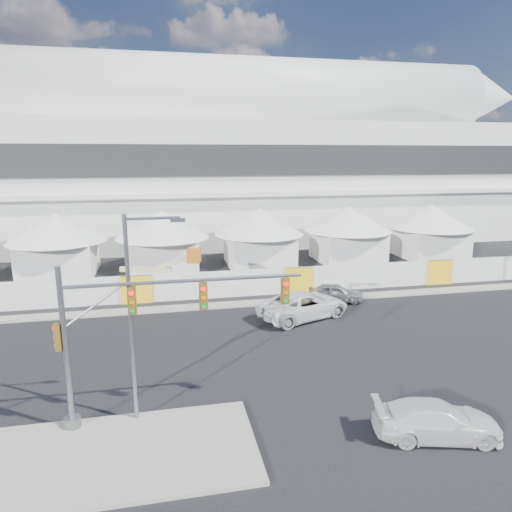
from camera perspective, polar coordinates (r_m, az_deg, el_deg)
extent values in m
plane|color=black|center=(21.00, 0.85, -17.09)|extent=(160.00, 160.00, 0.00)
cube|color=gray|center=(18.15, -17.25, -22.70)|extent=(10.00, 5.00, 0.15)
cube|color=gray|center=(40.01, 25.72, -3.67)|extent=(80.00, 1.20, 0.12)
cube|color=silver|center=(61.09, -0.41, 9.39)|extent=(80.00, 24.00, 14.00)
cube|color=black|center=(49.14, 2.44, 11.87)|extent=(68.00, 0.30, 3.20)
cube|color=silver|center=(49.07, 2.47, 7.78)|extent=(72.00, 0.80, 0.50)
cylinder|color=silver|center=(59.49, -0.03, 19.71)|extent=(57.60, 8.40, 8.40)
cylinder|color=silver|center=(59.88, 1.96, 19.25)|extent=(51.60, 6.80, 6.80)
cylinder|color=silver|center=(60.33, 3.91, 18.78)|extent=(45.60, 5.20, 5.20)
cone|color=silver|center=(73.53, 27.18, 17.19)|extent=(8.00, 7.60, 7.60)
cube|color=white|center=(43.67, -23.37, -0.22)|extent=(6.00, 6.00, 3.00)
cone|color=white|center=(43.20, -23.68, 3.27)|extent=(8.40, 8.40, 2.40)
cube|color=white|center=(42.73, -11.49, 0.31)|extent=(6.00, 6.00, 3.00)
cone|color=white|center=(42.25, -11.65, 3.89)|extent=(8.40, 8.40, 2.40)
cube|color=white|center=(43.67, 0.39, 0.83)|extent=(6.00, 6.00, 3.00)
cone|color=white|center=(43.20, 0.40, 4.33)|extent=(8.40, 8.40, 2.40)
cube|color=white|center=(46.37, 11.33, 1.27)|extent=(6.00, 6.00, 3.00)
cone|color=white|center=(45.93, 11.48, 4.58)|extent=(8.40, 8.40, 2.40)
cube|color=white|center=(50.55, 20.77, 1.62)|extent=(6.00, 6.00, 3.00)
cone|color=white|center=(50.15, 21.01, 4.65)|extent=(8.40, 8.40, 2.40)
cube|color=silver|center=(35.09, 5.26, -3.00)|extent=(70.00, 0.25, 2.00)
imported|color=#9E9FA3|center=(33.40, 9.89, -4.55)|extent=(2.62, 4.19, 1.33)
imported|color=white|center=(29.89, 5.97, -6.10)|extent=(4.78, 6.75, 1.71)
imported|color=silver|center=(19.36, 21.67, -18.52)|extent=(2.92, 4.99, 1.36)
imported|color=black|center=(44.21, 24.20, -1.23)|extent=(2.00, 4.20, 1.39)
cylinder|color=gray|center=(18.59, -22.70, -10.76)|extent=(0.21, 0.21, 6.37)
cylinder|color=gray|center=(19.92, -21.94, -18.70)|extent=(0.62, 0.62, 0.40)
cylinder|color=gray|center=(17.45, -8.72, -3.09)|extent=(9.00, 0.14, 0.14)
cube|color=#594714|center=(17.66, -15.24, -5.40)|extent=(0.32, 0.22, 1.05)
cube|color=#594714|center=(17.68, -6.60, -5.01)|extent=(0.32, 0.22, 1.05)
cube|color=#594714|center=(18.23, 3.66, -4.40)|extent=(0.32, 0.22, 1.05)
cube|color=#594714|center=(18.44, -23.52, -9.25)|extent=(0.22, 0.32, 1.05)
cylinder|color=slate|center=(18.12, -15.38, -7.81)|extent=(0.16, 0.16, 8.14)
cylinder|color=slate|center=(17.14, -12.81, 4.62)|extent=(1.99, 0.11, 0.11)
cube|color=slate|center=(17.16, -9.76, 4.45)|extent=(0.54, 0.23, 0.14)
cube|color=#C76112|center=(35.66, -15.38, -3.90)|extent=(3.96, 2.54, 1.12)
cube|color=beige|center=(35.21, -13.54, -1.51)|extent=(3.82, 1.37, 0.36)
cube|color=beige|center=(35.06, -9.93, -0.39)|extent=(2.97, 1.09, 1.23)
cube|color=#C76112|center=(35.02, -7.64, 0.53)|extent=(1.13, 1.13, 1.02)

